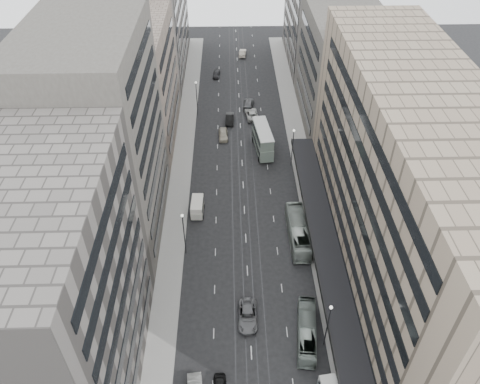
{
  "coord_description": "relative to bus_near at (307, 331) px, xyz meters",
  "views": [
    {
      "loc": [
        -2.34,
        -39.42,
        55.68
      ],
      "look_at": [
        -0.87,
        18.75,
        6.86
      ],
      "focal_mm": 35.0,
      "sensor_mm": 36.0,
      "label": 1
    }
  ],
  "objects": [
    {
      "name": "lamp_right_near",
      "position": [
        2.23,
        -1.16,
        3.81
      ],
      "size": [
        0.44,
        0.44,
        8.32
      ],
      "color": "#262628",
      "rests_on": "ground"
    },
    {
      "name": "panel_van",
      "position": [
        -15.71,
        25.15,
        0.14
      ],
      "size": [
        2.31,
        4.48,
        2.78
      ],
      "rotation": [
        0.0,
        0.0,
        -0.04
      ],
      "color": "beige",
      "rests_on": "ground"
    },
    {
      "name": "building_left_d",
      "position": [
        -28.97,
        82.84,
        12.61
      ],
      "size": [
        15.0,
        38.0,
        28.0
      ],
      "primitive_type": "cube",
      "color": "#66615C",
      "rests_on": "ground"
    },
    {
      "name": "sedan_8",
      "position": [
        -13.09,
        78.19,
        -0.67
      ],
      "size": [
        2.09,
        4.41,
        1.46
      ],
      "primitive_type": "imported",
      "rotation": [
        0.0,
        0.0,
        -0.09
      ],
      "color": "#252527",
      "rests_on": "ground"
    },
    {
      "name": "building_right_far",
      "position": [
        14.03,
        85.84,
        12.61
      ],
      "size": [
        15.0,
        32.0,
        28.0
      ],
      "primitive_type": "cube",
      "color": "#66615C",
      "rests_on": "ground"
    },
    {
      "name": "department_store",
      "position": [
        13.98,
        11.84,
        13.55
      ],
      "size": [
        19.2,
        60.0,
        30.0
      ],
      "color": "gray",
      "rests_on": "ground"
    },
    {
      "name": "sedan_5",
      "position": [
        -9.84,
        55.44,
        -0.57
      ],
      "size": [
        1.92,
        5.05,
        1.64
      ],
      "primitive_type": "imported",
      "rotation": [
        0.0,
        0.0,
        -0.04
      ],
      "color": "black",
      "rests_on": "ground"
    },
    {
      "name": "sedan_7",
      "position": [
        -5.33,
        62.14,
        -0.56
      ],
      "size": [
        3.02,
        6.01,
        1.67
      ],
      "primitive_type": "imported",
      "rotation": [
        0.0,
        0.0,
        3.02
      ],
      "color": "#4C4C4F",
      "rests_on": "ground"
    },
    {
      "name": "lamp_right_far",
      "position": [
        2.23,
        38.84,
        3.81
      ],
      "size": [
        0.44,
        0.44,
        8.32
      ],
      "color": "#262628",
      "rests_on": "ground"
    },
    {
      "name": "sidewalk_right",
      "position": [
        4.53,
        41.34,
        -1.32
      ],
      "size": [
        4.0,
        125.0,
        0.15
      ],
      "primitive_type": "cube",
      "color": "gray",
      "rests_on": "ground"
    },
    {
      "name": "sedan_2",
      "position": [
        -7.79,
        3.07,
        -0.59
      ],
      "size": [
        2.8,
        5.86,
        1.61
      ],
      "primitive_type": "imported",
      "rotation": [
        0.0,
        0.0,
        -0.02
      ],
      "color": "#5C5C5F",
      "rests_on": "ground"
    },
    {
      "name": "building_left_a",
      "position": [
        -28.97,
        -4.16,
        13.61
      ],
      "size": [
        15.0,
        28.0,
        30.0
      ],
      "primitive_type": "cube",
      "color": "#66615C",
      "rests_on": "ground"
    },
    {
      "name": "double_decker",
      "position": [
        -3.18,
        43.93,
        1.52
      ],
      "size": [
        4.03,
        10.12,
        5.39
      ],
      "rotation": [
        0.0,
        0.0,
        0.12
      ],
      "color": "slate",
      "rests_on": "ground"
    },
    {
      "name": "bus_near",
      "position": [
        0.0,
        0.0,
        0.0
      ],
      "size": [
        3.59,
        10.22,
        2.79
      ],
      "primitive_type": "imported",
      "rotation": [
        0.0,
        0.0,
        3.01
      ],
      "color": "slate",
      "rests_on": "ground"
    },
    {
      "name": "bus_far",
      "position": [
        1.03,
        18.52,
        0.28
      ],
      "size": [
        2.95,
        12.08,
        3.36
      ],
      "primitive_type": "imported",
      "rotation": [
        0.0,
        0.0,
        3.15
      ],
      "color": "gray",
      "rests_on": "ground"
    },
    {
      "name": "sidewalk_left",
      "position": [
        -19.47,
        41.34,
        -1.32
      ],
      "size": [
        4.0,
        125.0,
        0.15
      ],
      "primitive_type": "cube",
      "color": "gray",
      "rests_on": "ground"
    },
    {
      "name": "sedan_9",
      "position": [
        -5.87,
        91.17,
        -0.56
      ],
      "size": [
        2.23,
        5.19,
        1.66
      ],
      "primitive_type": "imported",
      "rotation": [
        0.0,
        0.0,
        3.05
      ],
      "color": "beige",
      "rests_on": "ground"
    },
    {
      "name": "building_left_b",
      "position": [
        -28.97,
        22.84,
        15.61
      ],
      "size": [
        15.0,
        26.0,
        34.0
      ],
      "primitive_type": "cube",
      "color": "#45423C",
      "rests_on": "ground"
    },
    {
      "name": "sedan_6",
      "position": [
        -4.76,
        57.41,
        -0.57
      ],
      "size": [
        3.48,
        6.23,
        1.65
      ],
      "primitive_type": "imported",
      "rotation": [
        0.0,
        0.0,
        3.27
      ],
      "color": "beige",
      "rests_on": "ground"
    },
    {
      "name": "lamp_left_far",
      "position": [
        -17.17,
        58.84,
        3.81
      ],
      "size": [
        0.44,
        0.44,
        8.32
      ],
      "color": "#262628",
      "rests_on": "ground"
    },
    {
      "name": "building_right_mid",
      "position": [
        14.03,
        55.84,
        10.61
      ],
      "size": [
        15.0,
        28.0,
        24.0
      ],
      "primitive_type": "cube",
      "color": "#45423C",
      "rests_on": "ground"
    },
    {
      "name": "ground",
      "position": [
        -7.47,
        3.84,
        -1.39
      ],
      "size": [
        220.0,
        220.0,
        0.0
      ],
      "primitive_type": "plane",
      "color": "black",
      "rests_on": "ground"
    },
    {
      "name": "building_left_c",
      "position": [
        -28.97,
        49.84,
        11.11
      ],
      "size": [
        15.0,
        28.0,
        25.0
      ],
      "primitive_type": "cube",
      "color": "#796A5E",
      "rests_on": "ground"
    },
    {
      "name": "lamp_left_near",
      "position": [
        -17.17,
        15.84,
        3.81
      ],
      "size": [
        0.44,
        0.44,
        8.32
      ],
      "color": "#262628",
      "rests_on": "ground"
    },
    {
      "name": "sedan_4",
      "position": [
        -11.25,
        49.03,
        -0.56
      ],
      "size": [
        2.09,
        4.93,
        1.66
      ],
      "primitive_type": "imported",
      "rotation": [
        0.0,
        0.0,
        0.03
      ],
      "color": "#ACA38F",
      "rests_on": "ground"
    }
  ]
}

